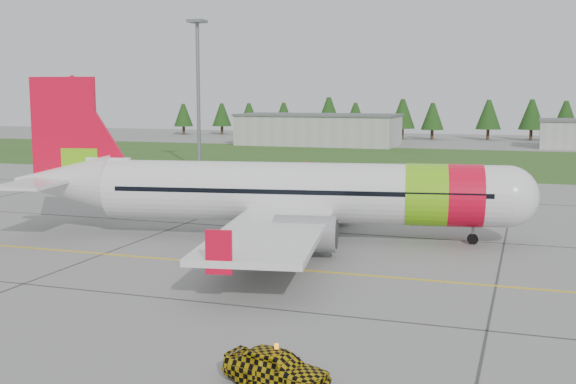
% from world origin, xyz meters
% --- Properties ---
extents(ground, '(320.00, 320.00, 0.00)m').
position_xyz_m(ground, '(0.00, 0.00, 0.00)').
color(ground, gray).
rests_on(ground, ground).
extents(aircraft, '(38.64, 36.06, 11.77)m').
position_xyz_m(aircraft, '(-5.09, 16.85, 3.40)').
color(aircraft, silver).
rests_on(aircraft, ground).
extents(follow_me_car, '(1.74, 1.92, 4.08)m').
position_xyz_m(follow_me_car, '(3.10, -8.73, 2.04)').
color(follow_me_car, gold).
rests_on(follow_me_car, ground).
extents(service_van, '(1.72, 1.64, 4.56)m').
position_xyz_m(service_van, '(-27.37, 52.70, 2.28)').
color(service_van, silver).
rests_on(service_van, ground).
extents(grass_strip, '(320.00, 50.00, 0.03)m').
position_xyz_m(grass_strip, '(0.00, 82.00, 0.01)').
color(grass_strip, '#30561E').
rests_on(grass_strip, ground).
extents(taxi_guideline, '(120.00, 0.25, 0.02)m').
position_xyz_m(taxi_guideline, '(0.00, 8.00, 0.01)').
color(taxi_guideline, gold).
rests_on(taxi_guideline, ground).
extents(hangar_west, '(32.00, 14.00, 6.00)m').
position_xyz_m(hangar_west, '(-30.00, 110.00, 3.00)').
color(hangar_west, '#A8A8A3').
rests_on(hangar_west, ground).
extents(floodlight_mast, '(0.50, 0.50, 20.00)m').
position_xyz_m(floodlight_mast, '(-32.00, 58.00, 10.00)').
color(floodlight_mast, slate).
rests_on(floodlight_mast, ground).
extents(treeline, '(160.00, 8.00, 10.00)m').
position_xyz_m(treeline, '(0.00, 138.00, 5.00)').
color(treeline, '#1C3F14').
rests_on(treeline, ground).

